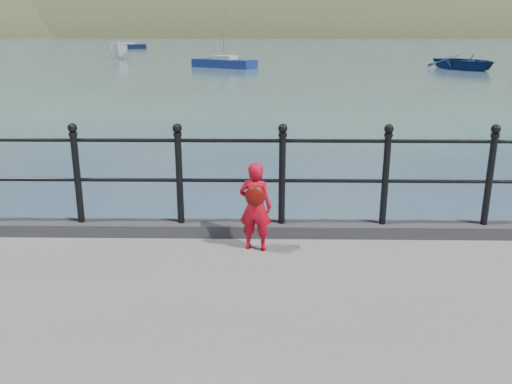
{
  "coord_description": "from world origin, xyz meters",
  "views": [
    {
      "loc": [
        0.4,
        -6.22,
        3.4
      ],
      "look_at": [
        0.3,
        -0.2,
        1.55
      ],
      "focal_mm": 38.0,
      "sensor_mm": 36.0,
      "label": 1
    }
  ],
  "objects_px": {
    "railing": "(230,168)",
    "launch_white": "(119,50)",
    "launch_blue": "(465,62)",
    "sailboat_left": "(129,47)",
    "sailboat_port": "(224,64)",
    "child": "(255,206)"
  },
  "relations": [
    {
      "from": "launch_blue",
      "to": "sailboat_port",
      "type": "bearing_deg",
      "value": 151.25
    },
    {
      "from": "sailboat_port",
      "to": "railing",
      "type": "bearing_deg",
      "value": -54.23
    },
    {
      "from": "railing",
      "to": "launch_white",
      "type": "height_order",
      "value": "railing"
    },
    {
      "from": "railing",
      "to": "sailboat_port",
      "type": "relative_size",
      "value": 2.19
    },
    {
      "from": "launch_white",
      "to": "sailboat_left",
      "type": "bearing_deg",
      "value": 91.26
    },
    {
      "from": "railing",
      "to": "launch_blue",
      "type": "bearing_deg",
      "value": 67.05
    },
    {
      "from": "sailboat_left",
      "to": "railing",
      "type": "bearing_deg",
      "value": -90.61
    },
    {
      "from": "railing",
      "to": "launch_blue",
      "type": "relative_size",
      "value": 3.01
    },
    {
      "from": "child",
      "to": "launch_blue",
      "type": "xyz_separation_m",
      "value": [
        16.33,
        39.7,
        -0.89
      ]
    },
    {
      "from": "railing",
      "to": "sailboat_port",
      "type": "xyz_separation_m",
      "value": [
        -3.12,
        41.05,
        -1.48
      ]
    },
    {
      "from": "child",
      "to": "launch_blue",
      "type": "distance_m",
      "value": 42.93
    },
    {
      "from": "child",
      "to": "launch_blue",
      "type": "relative_size",
      "value": 0.17
    },
    {
      "from": "child",
      "to": "launch_white",
      "type": "relative_size",
      "value": 0.21
    },
    {
      "from": "railing",
      "to": "launch_white",
      "type": "bearing_deg",
      "value": 105.92
    },
    {
      "from": "railing",
      "to": "sailboat_port",
      "type": "distance_m",
      "value": 41.2
    },
    {
      "from": "launch_blue",
      "to": "sailboat_left",
      "type": "bearing_deg",
      "value": 108.86
    },
    {
      "from": "launch_blue",
      "to": "sailboat_left",
      "type": "height_order",
      "value": "sailboat_left"
    },
    {
      "from": "railing",
      "to": "launch_blue",
      "type": "height_order",
      "value": "railing"
    },
    {
      "from": "launch_white",
      "to": "sailboat_left",
      "type": "relative_size",
      "value": 0.62
    },
    {
      "from": "sailboat_left",
      "to": "launch_blue",
      "type": "bearing_deg",
      "value": -62.76
    },
    {
      "from": "railing",
      "to": "sailboat_left",
      "type": "bearing_deg",
      "value": 104.56
    },
    {
      "from": "sailboat_port",
      "to": "sailboat_left",
      "type": "bearing_deg",
      "value": 145.75
    }
  ]
}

